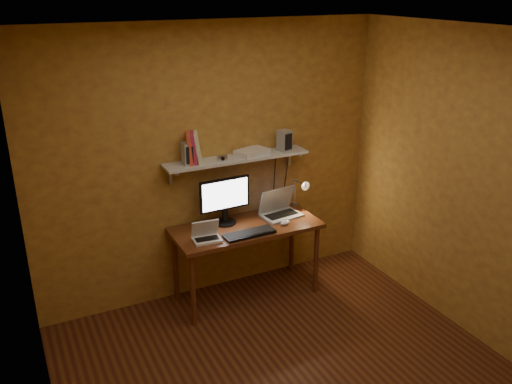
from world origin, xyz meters
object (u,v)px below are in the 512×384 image
netbook (206,234)px  wall_shelf (237,159)px  shelf_camera (222,158)px  monitor (225,199)px  speaker_right (284,141)px  mouse (285,223)px  desk (246,234)px  laptop (279,208)px  keyboard (249,234)px  speaker_left (189,153)px  router (252,152)px  desk_lamp (301,190)px

netbook → wall_shelf: bearing=39.1°
wall_shelf → shelf_camera: shelf_camera is taller
monitor → netbook: (-0.29, -0.25, -0.20)m
speaker_right → mouse: bearing=-130.4°
netbook → speaker_right: size_ratio=1.30×
desk → laptop: laptop is taller
wall_shelf → keyboard: 0.71m
wall_shelf → speaker_right: speaker_right is taller
netbook → desk: bearing=18.5°
desk → netbook: size_ratio=5.38×
desk → netbook: 0.48m
speaker_left → speaker_right: 0.96m
speaker_left → router: 0.63m
router → wall_shelf: bearing=-177.6°
desk → desk_lamp: size_ratio=3.73×
desk → speaker_right: (0.49, 0.18, 0.81)m
mouse → shelf_camera: size_ratio=1.10×
mouse → monitor: bearing=134.2°
monitor → netbook: bearing=-141.5°
wall_shelf → netbook: (-0.45, -0.30, -0.56)m
desk_lamp → speaker_left: bearing=177.0°
laptop → speaker_right: speaker_right is taller
keyboard → speaker_left: size_ratio=2.39×
speaker_left → monitor: bearing=-7.5°
wall_shelf → netbook: size_ratio=5.38×
monitor → laptop: size_ratio=1.23×
speaker_left → speaker_right: bearing=-0.5°
desk_lamp → router: bearing=171.6°
speaker_right → shelf_camera: speaker_right is taller
desk → laptop: bearing=12.7°
laptop → keyboard: laptop is taller
wall_shelf → mouse: bearing=-43.6°
laptop → desk_lamp: size_ratio=1.08×
keyboard → wall_shelf: bearing=79.9°
laptop → speaker_left: 1.09m
speaker_right → speaker_left: bearing=164.4°
laptop → netbook: (-0.84, -0.20, -0.02)m
keyboard → laptop: bearing=30.0°
laptop → router: (-0.24, 0.11, 0.58)m
speaker_left → speaker_right: same height
desk_lamp → shelf_camera: 0.94m
monitor → desk_lamp: (0.81, -0.02, -0.04)m
desk → keyboard: (-0.06, -0.19, 0.10)m
netbook → router: bearing=32.1°
monitor → netbook: 0.43m
monitor → speaker_right: speaker_right is taller
laptop → speaker_right: size_ratio=2.03×
keyboard → speaker_left: speaker_left is taller
wall_shelf → monitor: 0.39m
wall_shelf → desk_lamp: wall_shelf is taller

